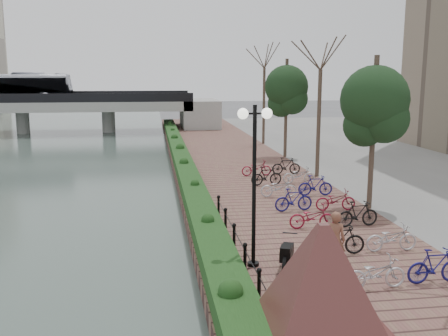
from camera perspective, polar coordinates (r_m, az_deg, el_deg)
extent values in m
cube|color=brown|center=(29.47, 2.22, -1.06)|extent=(8.00, 75.00, 0.50)
cube|color=#173413|center=(31.41, -4.71, 0.66)|extent=(1.10, 56.00, 0.60)
cylinder|color=black|center=(11.54, 6.21, -16.99)|extent=(0.10, 0.10, 0.70)
cylinder|color=black|center=(13.29, 4.03, -13.09)|extent=(0.10, 0.10, 0.70)
cylinder|color=black|center=(15.11, 2.41, -10.09)|extent=(0.10, 0.10, 0.70)
cylinder|color=black|center=(16.96, 1.17, -7.74)|extent=(0.10, 0.10, 0.70)
cylinder|color=black|center=(18.85, 0.18, -5.85)|extent=(0.10, 0.10, 0.70)
cylinder|color=black|center=(20.76, -0.63, -4.31)|extent=(0.10, 0.10, 0.70)
pyramid|color=#48201F|center=(10.76, 11.09, -12.74)|extent=(5.21, 5.21, 2.52)
cylinder|color=black|center=(14.71, 3.46, -2.24)|extent=(0.12, 0.12, 4.85)
cylinder|color=black|center=(14.39, 3.55, 6.24)|extent=(0.70, 0.06, 0.06)
sphere|color=white|center=(14.32, 2.18, 6.23)|extent=(0.32, 0.32, 0.32)
sphere|color=white|center=(14.46, 4.92, 6.24)|extent=(0.32, 0.32, 0.32)
imported|color=brown|center=(15.20, 12.52, -8.07)|extent=(0.74, 0.60, 1.77)
imported|color=silver|center=(14.36, 16.75, -11.25)|extent=(0.60, 1.72, 0.90)
imported|color=black|center=(16.58, 12.98, -7.91)|extent=(0.47, 1.66, 1.00)
imported|color=maroon|center=(18.93, 10.15, -5.64)|extent=(0.60, 1.71, 0.90)
imported|color=navy|center=(21.31, 7.97, -3.61)|extent=(0.47, 1.66, 1.00)
imported|color=silver|center=(23.76, 6.24, -2.21)|extent=(0.60, 1.71, 0.90)
imported|color=black|center=(26.22, 4.84, -0.87)|extent=(0.47, 1.66, 1.00)
imported|color=maroon|center=(28.72, 3.68, 0.05)|extent=(0.60, 1.72, 0.90)
imported|color=navy|center=(15.16, 23.04, -10.28)|extent=(0.47, 1.66, 1.00)
imported|color=silver|center=(17.31, 18.59, -7.58)|extent=(0.60, 1.71, 0.90)
imported|color=black|center=(19.55, 15.19, -5.18)|extent=(0.47, 1.66, 1.00)
imported|color=maroon|center=(21.89, 12.51, -3.52)|extent=(0.60, 1.71, 0.90)
imported|color=navy|center=(24.26, 10.37, -1.94)|extent=(0.47, 1.66, 1.00)
imported|color=silver|center=(26.69, 8.60, -0.86)|extent=(0.60, 1.71, 0.90)
imported|color=black|center=(29.13, 7.14, 0.23)|extent=(0.47, 1.66, 1.00)
cube|color=#989793|center=(57.65, -22.13, 6.62)|extent=(36.00, 8.00, 1.00)
cube|color=black|center=(53.83, -23.18, 7.34)|extent=(36.00, 0.15, 0.90)
cube|color=black|center=(61.40, -21.33, 7.76)|extent=(36.00, 0.15, 0.90)
cylinder|color=#989793|center=(57.78, -22.01, 4.89)|extent=(1.40, 1.40, 2.50)
cylinder|color=#989793|center=(56.31, -13.05, 5.26)|extent=(1.40, 1.40, 2.50)
imported|color=white|center=(57.61, -22.39, 8.59)|extent=(2.52, 10.77, 3.00)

